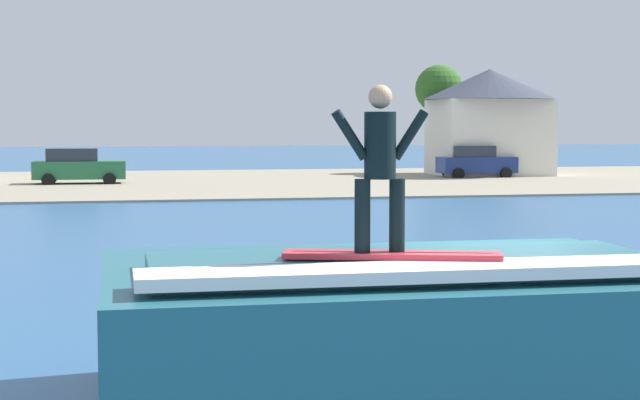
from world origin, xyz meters
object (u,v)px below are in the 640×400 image
object	(u,v)px
car_far_shore	(475,162)
surfer	(380,160)
surfboard	(392,255)
wave_crest	(391,331)
house_gabled_white	(489,115)
tree_tall_bare	(439,90)
car_near_shore	(78,166)

from	to	relation	value
car_far_shore	surfer	bearing A→B (deg)	-111.41
surfboard	wave_crest	bearing A→B (deg)	74.32
surfer	car_far_shore	size ratio (longest dim) A/B	0.39
wave_crest	house_gabled_white	bearing A→B (deg)	67.79
house_gabled_white	car_far_shore	bearing A→B (deg)	-127.21
surfboard	tree_tall_bare	bearing A→B (deg)	71.28
car_far_shore	wave_crest	bearing A→B (deg)	-111.35
surfer	car_near_shore	world-z (taller)	surfer
surfer	tree_tall_bare	size ratio (longest dim) A/B	0.25
car_near_shore	surfboard	bearing A→B (deg)	-83.84
car_far_shore	house_gabled_white	bearing A→B (deg)	52.79
surfer	house_gabled_white	xyz separation A→B (m)	(19.00, 46.46, 0.90)
surfboard	car_far_shore	xyz separation A→B (m)	(17.26, 44.35, -0.80)
house_gabled_white	car_near_shore	bearing A→B (deg)	-169.93
wave_crest	surfer	bearing A→B (deg)	-114.68
tree_tall_bare	wave_crest	bearing A→B (deg)	-108.77
wave_crest	surfboard	world-z (taller)	surfboard
surfboard	surfer	distance (m)	0.97
wave_crest	tree_tall_bare	distance (m)	51.93
surfboard	car_near_shore	distance (m)	42.58
wave_crest	tree_tall_bare	xyz separation A→B (m)	(16.65, 48.99, 4.35)
surfboard	house_gabled_white	xyz separation A→B (m)	(18.88, 46.49, 1.86)
surfer	house_gabled_white	distance (m)	50.20
surfboard	surfer	size ratio (longest dim) A/B	1.32
tree_tall_bare	car_far_shore	bearing A→B (deg)	-85.79
surfboard	car_far_shore	distance (m)	47.59
wave_crest	car_far_shore	xyz separation A→B (m)	(17.05, 43.60, 0.14)
car_far_shore	house_gabled_white	world-z (taller)	house_gabled_white
surfboard	tree_tall_bare	xyz separation A→B (m)	(16.86, 49.74, 3.41)
surfboard	car_near_shore	world-z (taller)	car_near_shore
house_gabled_white	tree_tall_bare	world-z (taller)	tree_tall_bare
wave_crest	house_gabled_white	xyz separation A→B (m)	(18.67, 45.74, 2.80)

